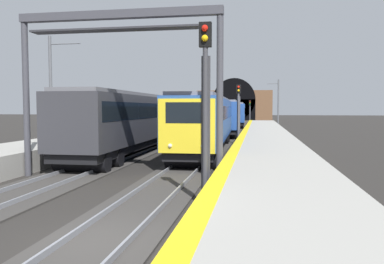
# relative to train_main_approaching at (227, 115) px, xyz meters

# --- Properties ---
(ground_plane) EXTENTS (320.00, 320.00, 0.00)m
(ground_plane) POSITION_rel_train_main_approaching_xyz_m (-37.72, 0.00, -2.22)
(ground_plane) COLOR #282623
(platform_right) EXTENTS (112.00, 3.94, 1.07)m
(platform_right) POSITION_rel_train_main_approaching_xyz_m (-37.72, -4.16, -1.69)
(platform_right) COLOR #9E9B93
(platform_right) RESTS_ON ground_plane
(platform_right_edge_strip) EXTENTS (112.00, 0.50, 0.01)m
(platform_right_edge_strip) POSITION_rel_train_main_approaching_xyz_m (-37.72, -2.44, -1.15)
(platform_right_edge_strip) COLOR yellow
(platform_right_edge_strip) RESTS_ON platform_right
(track_main_line) EXTENTS (160.00, 2.72, 0.21)m
(track_main_line) POSITION_rel_train_main_approaching_xyz_m (-37.72, 0.00, -2.18)
(track_main_line) COLOR #383533
(track_main_line) RESTS_ON ground_plane
(train_main_approaching) EXTENTS (56.26, 3.35, 3.89)m
(train_main_approaching) POSITION_rel_train_main_approaching_xyz_m (0.00, 0.00, 0.00)
(train_main_approaching) COLOR #264C99
(train_main_approaching) RESTS_ON ground_plane
(train_adjacent_platform) EXTENTS (62.84, 3.02, 4.94)m
(train_adjacent_platform) POSITION_rel_train_main_approaching_xyz_m (1.45, 4.78, 0.12)
(train_adjacent_platform) COLOR #333338
(train_adjacent_platform) RESTS_ON ground_plane
(railway_signal_near) EXTENTS (0.39, 0.38, 5.71)m
(railway_signal_near) POSITION_rel_train_main_approaching_xyz_m (-33.91, -1.93, 1.09)
(railway_signal_near) COLOR #38383D
(railway_signal_near) RESTS_ON ground_plane
(railway_signal_mid) EXTENTS (0.39, 0.38, 5.05)m
(railway_signal_mid) POSITION_rel_train_main_approaching_xyz_m (-13.10, -1.93, 0.74)
(railway_signal_mid) COLOR #4C4C54
(railway_signal_mid) RESTS_ON ground_plane
(railway_signal_far) EXTENTS (0.39, 0.38, 4.67)m
(railway_signal_far) POSITION_rel_train_main_approaching_xyz_m (33.88, -1.93, 0.63)
(railway_signal_far) COLOR #4C4C54
(railway_signal_far) RESTS_ON ground_plane
(overhead_signal_gantry) EXTENTS (0.70, 9.04, 7.25)m
(overhead_signal_gantry) POSITION_rel_train_main_approaching_xyz_m (-29.84, 2.39, 3.28)
(overhead_signal_gantry) COLOR #3F3F47
(overhead_signal_gantry) RESTS_ON ground_plane
(tunnel_portal) EXTENTS (2.96, 19.05, 10.67)m
(tunnel_portal) POSITION_rel_train_main_approaching_xyz_m (53.33, 2.39, 1.56)
(tunnel_portal) COLOR brown
(tunnel_portal) RESTS_ON ground_plane
(catenary_mast_near) EXTENTS (0.22, 1.79, 7.29)m
(catenary_mast_near) POSITION_rel_train_main_approaching_xyz_m (12.97, -6.51, 1.51)
(catenary_mast_near) COLOR #595B60
(catenary_mast_near) RESTS_ON ground_plane
(catenary_mast_far) EXTENTS (0.22, 2.45, 8.28)m
(catenary_mast_far) POSITION_rel_train_main_approaching_xyz_m (-19.78, 11.27, 2.05)
(catenary_mast_far) COLOR #595B60
(catenary_mast_far) RESTS_ON ground_plane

